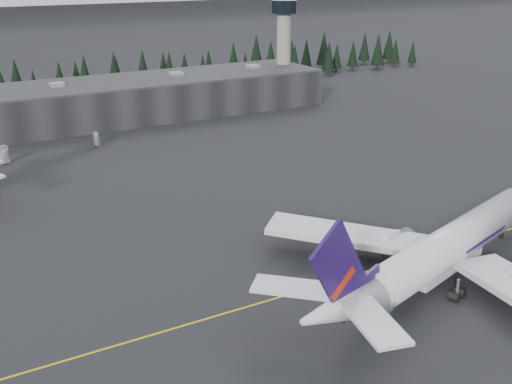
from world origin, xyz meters
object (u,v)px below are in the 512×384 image
terminal (91,103)px  gse_vehicle_b (98,144)px  jet_main (437,254)px  gse_vehicle_a (5,161)px  control_tower (284,34)px

terminal → gse_vehicle_b: (-6.99, -28.33, -5.58)m
terminal → jet_main: (14.92, -136.32, -0.72)m
gse_vehicle_a → jet_main: bearing=-67.5°
terminal → gse_vehicle_a: terminal is taller
control_tower → terminal: bearing=-177.7°
control_tower → gse_vehicle_b: control_tower is taller
terminal → control_tower: 76.98m
gse_vehicle_a → gse_vehicle_b: size_ratio=1.23×
control_tower → gse_vehicle_a: 115.82m
terminal → gse_vehicle_b: 29.71m
gse_vehicle_b → gse_vehicle_a: bearing=-112.2°
control_tower → jet_main: control_tower is taller
jet_main → gse_vehicle_a: (-47.66, 103.40, -4.86)m
jet_main → gse_vehicle_b: (-21.91, 107.99, -4.86)m
jet_main → gse_vehicle_b: size_ratio=15.59×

